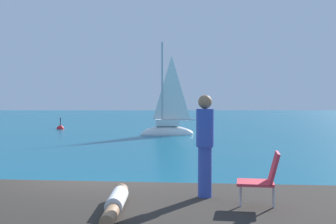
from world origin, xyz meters
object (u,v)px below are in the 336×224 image
Objects in this scene: person_sunbather at (116,202)px; person_standing at (205,143)px; sailboat_near at (168,129)px; marker_buoy at (60,129)px; beach_chair at (264,177)px.

person_standing reaches higher than person_sunbather.
sailboat_near is 21.05m from person_standing.
sailboat_near reaches higher than marker_buoy.
person_sunbather is at bearing -74.55° from marker_buoy.
person_standing is at bearing -31.71° from beach_chair.
sailboat_near is 21.90m from person_sunbather.
person_sunbather is (-0.46, -21.89, 0.44)m from sailboat_near.
beach_chair reaches higher than person_sunbather.
sailboat_near is 3.57× the size of person_sunbather.
person_sunbather is 1.56× the size of marker_buoy.
sailboat_near is at bearing -69.19° from person_standing.
person_standing is at bearing 123.97° from person_sunbather.
beach_chair is at bearing 90.20° from sailboat_near.
person_sunbather is at bearing 52.80° from person_standing.
person_standing is at bearing 88.18° from sailboat_near.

